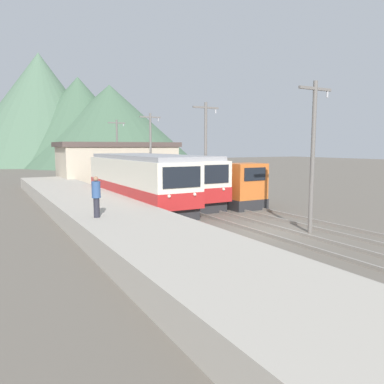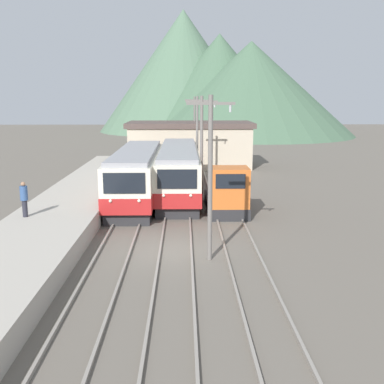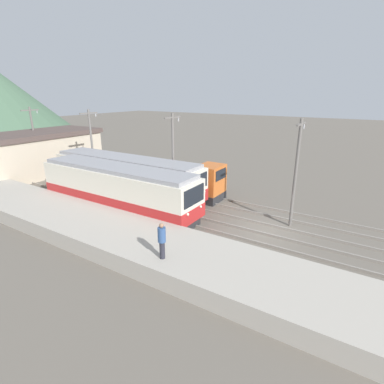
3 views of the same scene
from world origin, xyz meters
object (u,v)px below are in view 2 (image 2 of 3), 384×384
at_px(catenary_mast_near, 210,173).
at_px(person_on_platform, 24,198).
at_px(commuter_train_center, 179,173).
at_px(shunting_locomotive, 226,192).
at_px(catenary_mast_mid, 202,148).
at_px(catenary_mast_distant, 195,128).
at_px(catenary_mast_far, 197,135).
at_px(commuter_train_left, 137,177).

bearing_deg(catenary_mast_near, person_on_platform, 158.29).
xyz_separation_m(commuter_train_center, shunting_locomotive, (3.00, -4.84, -0.42)).
bearing_deg(catenary_mast_mid, person_on_platform, -147.34).
bearing_deg(shunting_locomotive, commuter_train_center, 121.77).
height_order(shunting_locomotive, catenary_mast_distant, catenary_mast_distant).
relative_size(catenary_mast_distant, person_on_platform, 3.89).
relative_size(shunting_locomotive, catenary_mast_far, 0.82).
xyz_separation_m(catenary_mast_mid, person_on_platform, (-9.22, -5.91, -1.87)).
relative_size(commuter_train_center, shunting_locomotive, 2.50).
bearing_deg(commuter_train_center, catenary_mast_far, 75.18).
bearing_deg(person_on_platform, commuter_train_left, 58.17).
bearing_deg(catenary_mast_far, catenary_mast_mid, -90.00).
height_order(commuter_train_left, catenary_mast_mid, catenary_mast_mid).
relative_size(catenary_mast_near, catenary_mast_mid, 1.00).
height_order(commuter_train_center, catenary_mast_far, catenary_mast_far).
height_order(shunting_locomotive, catenary_mast_far, catenary_mast_far).
xyz_separation_m(commuter_train_center, catenary_mast_near, (1.51, -13.46, 2.23)).
bearing_deg(commuter_train_left, catenary_mast_distant, 75.90).
relative_size(catenary_mast_far, person_on_platform, 3.89).
bearing_deg(catenary_mast_near, shunting_locomotive, 80.17).
bearing_deg(commuter_train_center, person_on_platform, -128.22).
height_order(catenary_mast_mid, person_on_platform, catenary_mast_mid).
distance_m(commuter_train_left, catenary_mast_near, 12.55).
bearing_deg(catenary_mast_mid, catenary_mast_distant, 90.00).
xyz_separation_m(commuter_train_center, catenary_mast_far, (1.51, 5.70, 2.23)).
distance_m(commuter_train_left, catenary_mast_distant, 17.83).
relative_size(catenary_mast_mid, catenary_mast_far, 1.00).
height_order(catenary_mast_mid, catenary_mast_distant, same).
height_order(catenary_mast_near, catenary_mast_distant, same).
bearing_deg(catenary_mast_distant, person_on_platform, -110.19).
height_order(commuter_train_center, person_on_platform, commuter_train_center).
xyz_separation_m(catenary_mast_near, person_on_platform, (-9.22, 3.67, -1.87)).
distance_m(commuter_train_left, catenary_mast_far, 8.99).
relative_size(commuter_train_center, catenary_mast_near, 2.05).
relative_size(commuter_train_left, catenary_mast_far, 1.90).
relative_size(commuter_train_left, commuter_train_center, 0.93).
bearing_deg(shunting_locomotive, catenary_mast_far, 98.06).
xyz_separation_m(commuter_train_left, catenary_mast_mid, (4.31, -2.00, 2.21)).
height_order(commuter_train_center, catenary_mast_near, catenary_mast_near).
bearing_deg(shunting_locomotive, catenary_mast_distant, 94.24).
distance_m(catenary_mast_mid, catenary_mast_distant, 19.15).
relative_size(catenary_mast_near, catenary_mast_far, 1.00).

